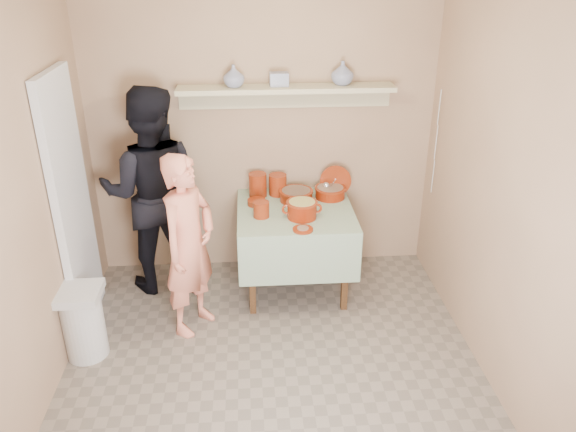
{
  "coord_description": "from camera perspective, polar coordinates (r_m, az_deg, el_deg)",
  "views": [
    {
      "loc": [
        -0.13,
        -2.99,
        2.73
      ],
      "look_at": [
        0.15,
        0.75,
        0.95
      ],
      "focal_mm": 35.0,
      "sensor_mm": 36.0,
      "label": 1
    }
  ],
  "objects": [
    {
      "name": "wall_shelf",
      "position": [
        4.78,
        -0.21,
        12.59
      ],
      "size": [
        1.8,
        0.25,
        0.21
      ],
      "color": "#C0B68F",
      "rests_on": "room_shell"
    },
    {
      "name": "electrical_cord",
      "position": [
        4.98,
        14.81,
        7.22
      ],
      "size": [
        0.01,
        0.05,
        0.9
      ],
      "color": "silver",
      "rests_on": "wall_shelf"
    },
    {
      "name": "room_shell",
      "position": [
        3.2,
        -1.69,
        4.85
      ],
      "size": [
        3.04,
        3.54,
        2.62
      ],
      "color": "tan",
      "rests_on": "ground"
    },
    {
      "name": "person_helper",
      "position": [
        4.86,
        -13.61,
        2.41
      ],
      "size": [
        0.89,
        0.7,
        1.79
      ],
      "primitive_type": "imported",
      "rotation": [
        0.0,
        0.0,
        -3.11
      ],
      "color": "black",
      "rests_on": "ground"
    },
    {
      "name": "cazuela_meat_a",
      "position": [
        4.86,
        0.82,
        2.21
      ],
      "size": [
        0.3,
        0.3,
        0.1
      ],
      "color": "#671204",
      "rests_on": "serving_table"
    },
    {
      "name": "empty_bowl",
      "position": [
        4.8,
        -3.21,
        1.42
      ],
      "size": [
        0.16,
        0.16,
        0.05
      ],
      "primitive_type": "cylinder",
      "color": "maroon",
      "rests_on": "serving_table"
    },
    {
      "name": "person_cook",
      "position": [
        4.29,
        -10.01,
        -2.96
      ],
      "size": [
        0.57,
        0.63,
        1.45
      ],
      "primitive_type": "imported",
      "rotation": [
        0.0,
        0.0,
        1.01
      ],
      "color": "#EA7F65",
      "rests_on": "ground"
    },
    {
      "name": "ground",
      "position": [
        4.06,
        -1.39,
        -16.97
      ],
      "size": [
        3.5,
        3.5,
        0.0
      ],
      "primitive_type": "plane",
      "color": "#74675B",
      "rests_on": "ground"
    },
    {
      "name": "vase_right",
      "position": [
        4.79,
        5.55,
        14.26
      ],
      "size": [
        0.22,
        0.22,
        0.19
      ],
      "primitive_type": "imported",
      "rotation": [
        0.0,
        0.0,
        0.18
      ],
      "color": "navy",
      "rests_on": "wall_shelf"
    },
    {
      "name": "vase_left",
      "position": [
        4.7,
        -5.53,
        13.97
      ],
      "size": [
        0.21,
        0.21,
        0.18
      ],
      "primitive_type": "imported",
      "rotation": [
        0.0,
        0.0,
        0.21
      ],
      "color": "navy",
      "rests_on": "wall_shelf"
    },
    {
      "name": "bowl_stack",
      "position": [
        4.56,
        -2.74,
        0.68
      ],
      "size": [
        0.13,
        0.13,
        0.13
      ],
      "primitive_type": "cylinder",
      "color": "maroon",
      "rests_on": "serving_table"
    },
    {
      "name": "plate_stack_a",
      "position": [
        4.95,
        -3.09,
        3.18
      ],
      "size": [
        0.16,
        0.16,
        0.21
      ],
      "primitive_type": "cylinder",
      "color": "maroon",
      "rests_on": "serving_table"
    },
    {
      "name": "ceramic_box",
      "position": [
        4.74,
        -0.92,
        13.72
      ],
      "size": [
        0.16,
        0.12,
        0.11
      ],
      "primitive_type": "cube",
      "rotation": [
        0.0,
        0.0,
        0.05
      ],
      "color": "navy",
      "rests_on": "wall_shelf"
    },
    {
      "name": "tile_panel",
      "position": [
        4.51,
        -21.06,
        1.01
      ],
      "size": [
        0.06,
        0.7,
        2.0
      ],
      "primitive_type": "cube",
      "color": "silver",
      "rests_on": "ground"
    },
    {
      "name": "cazuela_meat_b",
      "position": [
        4.94,
        4.3,
        2.52
      ],
      "size": [
        0.28,
        0.28,
        0.1
      ],
      "color": "#671204",
      "rests_on": "serving_table"
    },
    {
      "name": "cazuela_rice",
      "position": [
        4.54,
        1.43,
        0.82
      ],
      "size": [
        0.33,
        0.25,
        0.14
      ],
      "color": "#671204",
      "rests_on": "serving_table"
    },
    {
      "name": "plate_stack_b",
      "position": [
        4.97,
        -1.04,
        3.19
      ],
      "size": [
        0.16,
        0.16,
        0.19
      ],
      "primitive_type": "cylinder",
      "color": "maroon",
      "rests_on": "serving_table"
    },
    {
      "name": "propped_lid",
      "position": [
        5.0,
        4.85,
        3.58
      ],
      "size": [
        0.28,
        0.07,
        0.28
      ],
      "primitive_type": "cylinder",
      "rotation": [
        1.49,
        0.0,
        -0.11
      ],
      "color": "maroon",
      "rests_on": "serving_table"
    },
    {
      "name": "ladle",
      "position": [
        4.92,
        3.97,
        3.11
      ],
      "size": [
        0.08,
        0.26,
        0.19
      ],
      "color": "silver",
      "rests_on": "cazuela_meat_b"
    },
    {
      "name": "front_plate",
      "position": [
        4.36,
        1.52,
        -1.35
      ],
      "size": [
        0.16,
        0.16,
        0.03
      ],
      "color": "maroon",
      "rests_on": "serving_table"
    },
    {
      "name": "serving_table",
      "position": [
        4.77,
        0.73,
        -0.58
      ],
      "size": [
        0.97,
        0.97,
        0.76
      ],
      "color": "#4C2D16",
      "rests_on": "ground"
    },
    {
      "name": "trash_bin",
      "position": [
        4.41,
        -20.1,
        -10.1
      ],
      "size": [
        0.32,
        0.32,
        0.56
      ],
      "color": "silver",
      "rests_on": "ground"
    }
  ]
}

